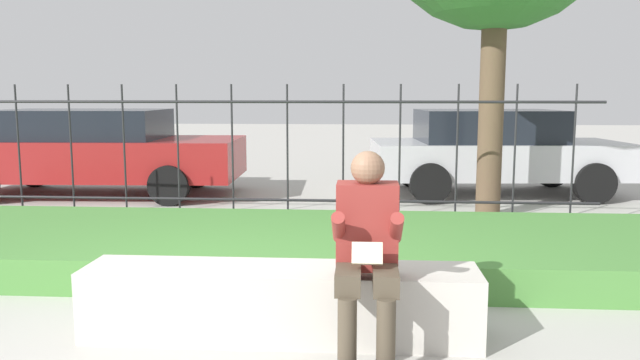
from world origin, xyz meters
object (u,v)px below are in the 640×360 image
object	(u,v)px
car_parked_right	(494,150)
stone_bench	(281,306)
person_seated_reader	(367,247)
car_parked_left	(92,150)

from	to	relation	value
car_parked_right	stone_bench	bearing A→B (deg)	-117.20
person_seated_reader	car_parked_right	distance (m)	6.83
person_seated_reader	car_parked_right	xyz separation A→B (m)	(2.07, 6.51, 0.02)
stone_bench	car_parked_left	bearing A→B (deg)	123.78
stone_bench	person_seated_reader	distance (m)	0.80
person_seated_reader	car_parked_left	bearing A→B (deg)	126.22
stone_bench	car_parked_left	xyz separation A→B (m)	(-3.81, 5.70, 0.52)
car_parked_left	car_parked_right	xyz separation A→B (m)	(6.45, 0.52, -0.01)
stone_bench	person_seated_reader	xyz separation A→B (m)	(0.57, -0.29, 0.49)
stone_bench	person_seated_reader	world-z (taller)	person_seated_reader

